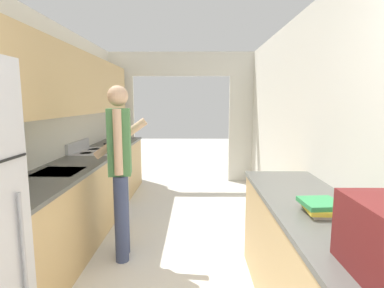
# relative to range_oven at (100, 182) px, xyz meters

# --- Properties ---
(wall_left) EXTENTS (0.38, 7.62, 2.50)m
(wall_left) POSITION_rel_range_oven_xyz_m (-0.25, -1.01, 1.05)
(wall_left) COLOR silver
(wall_left) RESTS_ON ground_plane
(wall_right) EXTENTS (0.06, 7.62, 2.50)m
(wall_right) POSITION_rel_range_oven_xyz_m (2.48, -1.50, 0.80)
(wall_right) COLOR silver
(wall_right) RESTS_ON ground_plane
(wall_far_with_doorway) EXTENTS (3.16, 0.06, 2.50)m
(wall_far_with_doorway) POSITION_rel_range_oven_xyz_m (1.07, 1.74, 1.01)
(wall_far_with_doorway) COLOR silver
(wall_far_with_doorway) RESTS_ON ground_plane
(counter_left) EXTENTS (0.62, 4.11, 0.89)m
(counter_left) POSITION_rel_range_oven_xyz_m (-0.01, -0.54, -0.00)
(counter_left) COLOR tan
(counter_left) RESTS_ON ground_plane
(counter_right) EXTENTS (0.62, 2.24, 0.89)m
(counter_right) POSITION_rel_range_oven_xyz_m (2.15, -2.32, -0.01)
(counter_right) COLOR tan
(counter_right) RESTS_ON ground_plane
(range_oven) EXTENTS (0.66, 0.75, 1.03)m
(range_oven) POSITION_rel_range_oven_xyz_m (0.00, 0.00, 0.00)
(range_oven) COLOR #B7B7BC
(range_oven) RESTS_ON ground_plane
(person) EXTENTS (0.55, 0.41, 1.72)m
(person) POSITION_rel_range_oven_xyz_m (0.61, -1.23, 0.48)
(person) COLOR #384266
(person) RESTS_ON ground_plane
(book_stack) EXTENTS (0.24, 0.29, 0.08)m
(book_stack) POSITION_rel_range_oven_xyz_m (2.12, -2.31, 0.48)
(book_stack) COLOR white
(book_stack) RESTS_ON counter_right
(knife) EXTENTS (0.16, 0.34, 0.02)m
(knife) POSITION_rel_range_oven_xyz_m (-0.09, 0.67, 0.45)
(knife) COLOR #B7B7BC
(knife) RESTS_ON counter_left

